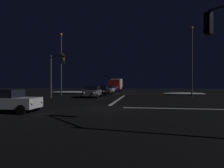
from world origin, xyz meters
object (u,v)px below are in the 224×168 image
(box_truck, at_px, (116,84))
(streetlamp_left_near, at_px, (61,60))
(sedan_silver, at_px, (109,89))
(sedan_blue, at_px, (112,89))
(sedan_black, at_px, (102,90))
(streetlamp_right_near, at_px, (192,57))
(sedan_gray, at_px, (93,92))
(sedan_white_crossing, at_px, (7,101))
(traffic_signal_nw, at_px, (56,68))

(box_truck, xyz_separation_m, streetlamp_left_near, (-6.32, -19.72, 3.98))
(sedan_silver, height_order, sedan_blue, same)
(sedan_black, height_order, sedan_silver, same)
(sedan_silver, distance_m, streetlamp_right_near, 16.27)
(sedan_gray, relative_size, sedan_blue, 1.00)
(sedan_white_crossing, xyz_separation_m, streetlamp_left_near, (-3.69, 18.29, 4.89))
(streetlamp_right_near, bearing_deg, sedan_gray, -166.78)
(streetlamp_left_near, relative_size, streetlamp_right_near, 0.98)
(sedan_silver, distance_m, streetlamp_left_near, 11.13)
(box_truck, height_order, streetlamp_right_near, streetlamp_right_near)
(box_truck, bearing_deg, traffic_signal_nw, -99.40)
(streetlamp_left_near, xyz_separation_m, streetlamp_right_near, (19.95, 0.00, 0.13))
(sedan_white_crossing, height_order, streetlamp_right_near, streetlamp_right_near)
(sedan_silver, bearing_deg, sedan_black, -92.85)
(sedan_black, distance_m, streetlamp_left_near, 8.24)
(box_truck, distance_m, sedan_white_crossing, 38.11)
(sedan_gray, height_order, streetlamp_right_near, streetlamp_right_near)
(sedan_silver, height_order, sedan_white_crossing, same)
(sedan_gray, xyz_separation_m, streetlamp_right_near, (13.96, 3.28, 5.02))
(sedan_blue, distance_m, traffic_signal_nw, 20.36)
(box_truck, bearing_deg, sedan_white_crossing, -93.97)
(sedan_silver, xyz_separation_m, sedan_blue, (-0.30, 5.56, 0.00))
(streetlamp_right_near, bearing_deg, sedan_black, 170.36)
(sedan_blue, height_order, sedan_white_crossing, same)
(sedan_blue, distance_m, box_truck, 6.60)
(sedan_white_crossing, relative_size, traffic_signal_nw, 0.76)
(sedan_white_crossing, bearing_deg, sedan_blue, 85.48)
(traffic_signal_nw, height_order, streetlamp_right_near, streetlamp_right_near)
(sedan_silver, relative_size, sedan_blue, 1.00)
(sedan_black, xyz_separation_m, box_truck, (0.11, 17.39, 0.91))
(sedan_black, distance_m, sedan_silver, 5.30)
(streetlamp_left_near, distance_m, streetlamp_right_near, 19.95)
(sedan_black, height_order, sedan_blue, same)
(sedan_silver, bearing_deg, box_truck, 90.71)
(sedan_silver, bearing_deg, sedan_white_crossing, -96.14)
(sedan_white_crossing, bearing_deg, sedan_silver, 83.86)
(box_truck, relative_size, streetlamp_left_near, 0.83)
(traffic_signal_nw, relative_size, streetlamp_right_near, 0.56)
(sedan_gray, distance_m, traffic_signal_nw, 6.03)
(sedan_blue, xyz_separation_m, box_truck, (0.15, 6.54, 0.91))
(traffic_signal_nw, distance_m, streetlamp_right_near, 19.19)
(sedan_silver, distance_m, sedan_white_crossing, 26.06)
(sedan_white_crossing, height_order, traffic_signal_nw, traffic_signal_nw)
(streetlamp_left_near, bearing_deg, streetlamp_right_near, 0.00)
(sedan_silver, relative_size, traffic_signal_nw, 0.76)
(traffic_signal_nw, relative_size, streetlamp_left_near, 0.57)
(sedan_blue, distance_m, streetlamp_left_near, 15.35)
(sedan_silver, relative_size, box_truck, 0.52)
(sedan_silver, distance_m, box_truck, 12.13)
(sedan_black, xyz_separation_m, streetlamp_left_near, (-6.21, -2.33, 4.89))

